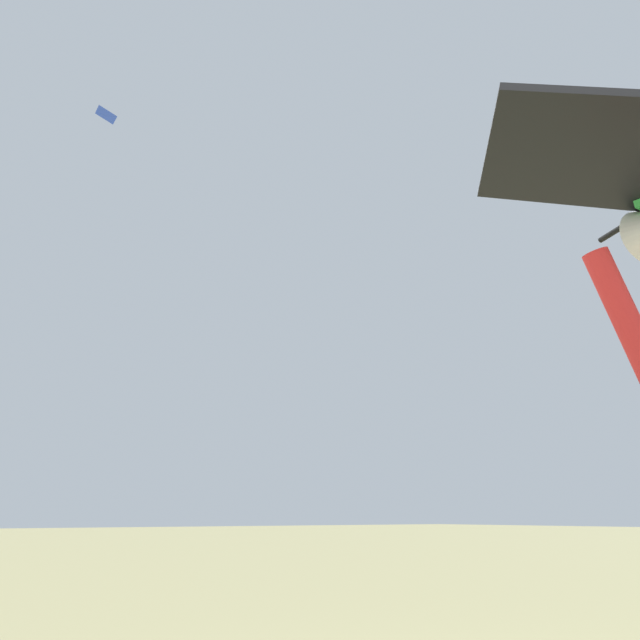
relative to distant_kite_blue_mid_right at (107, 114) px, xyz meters
The scene contains 1 object.
distant_kite_blue_mid_right is the anchor object (origin of this frame).
Camera 1 is at (-2.08, -1.08, 1.02)m, focal length 30.77 mm.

